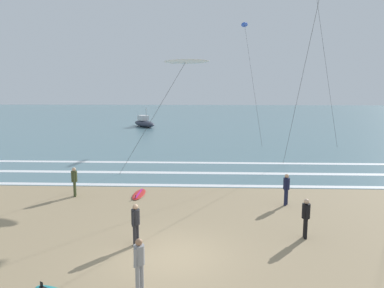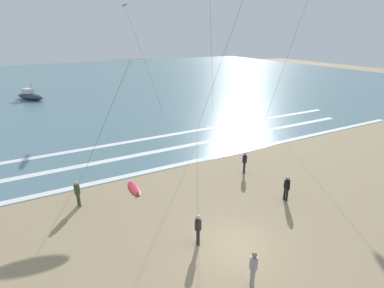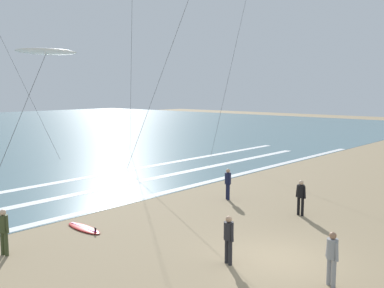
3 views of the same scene
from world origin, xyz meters
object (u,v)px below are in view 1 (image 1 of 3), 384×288
Objects in this scene: surfer_left_far at (306,215)px; kite_white_far_right at (186,62)px; surfer_foreground_main at (286,187)px; surfboard_near_water at (139,194)px; kite_blue_high_right at (245,25)px; surfer_left_near at (74,179)px; surfer_mid_group at (136,221)px; surfer_background_far at (139,260)px; offshore_boat at (144,123)px.

kite_white_far_right is at bearing 114.47° from surfer_left_far.
surfer_foreground_main is 0.21× the size of kite_white_far_right.
surfboard_near_water is 30.20m from kite_blue_high_right.
surfer_left_far is 4.14m from surfer_foreground_main.
surfer_mid_group is at bearing -53.79° from surfer_left_near.
kite_blue_high_right reaches higher than kite_white_far_right.
surfer_mid_group is 3.23m from surfer_background_far.
surfer_left_near is 31.24m from kite_blue_high_right.
surfboard_near_water is at bearing 169.44° from surfer_foreground_main.
surfer_mid_group is 0.76× the size of surfboard_near_water.
offshore_boat is (-13.30, 7.44, -12.26)m from kite_blue_high_right.
surfer_mid_group is 0.12× the size of kite_blue_high_right.
surfer_mid_group is at bearing -80.71° from surfboard_near_water.
surfer_mid_group is 7.59m from surfer_left_near.
surfboard_near_water is at bearing -81.09° from offshore_boat.
surfer_background_far is 43.83m from offshore_boat.
surfboard_near_water is at bearing 143.77° from surfer_left_far.
kite_blue_high_right is 21.44m from kite_white_far_right.
surfer_foreground_main is (0.09, 4.14, 0.00)m from surfer_left_far.
kite_white_far_right reaches higher than surfer_foreground_main.
surfer_left_far is at bearing -90.77° from kite_blue_high_right.
surfer_left_near is (-11.03, 5.19, 0.00)m from surfer_left_far.
offshore_boat reaches higher than surfer_foreground_main.
surfer_left_near is at bearing 154.77° from surfer_left_far.
surfer_foreground_main is at bearing 37.39° from surfer_mid_group.
surfer_left_far and surfer_mid_group have the same top height.
surfboard_near_water is (-7.69, 1.43, -0.91)m from surfer_foreground_main.
offshore_boat is at bearing 93.12° from surfer_left_near.
surfer_foreground_main is at bearing -69.69° from offshore_boat.
surfer_left_far is 12.19m from surfer_left_near.
surfer_mid_group is at bearing -142.61° from surfer_foreground_main.
surfer_left_near is 0.12× the size of kite_blue_high_right.
kite_white_far_right is (2.25, 6.21, 7.46)m from surfboard_near_water.
surfer_mid_group reaches higher than surfboard_near_water.
kite_blue_high_right is (11.45, 26.54, 11.85)m from surfer_left_near.
surfer_left_far is 33.88m from kite_blue_high_right.
surfer_mid_group is at bearing -102.04° from kite_blue_high_right.
kite_white_far_right reaches higher than offshore_boat.
surfer_left_near is 34.03m from offshore_boat.
kite_white_far_right is (1.18, 12.71, 6.55)m from surfer_mid_group.
surfer_background_far is at bearing -145.04° from surfer_left_far.
surfer_background_far is 0.31× the size of offshore_boat.
surfer_left_far is 6.61m from surfer_mid_group.
surfboard_near_water is at bearing -107.06° from kite_blue_high_right.
surfer_left_far is at bearing -91.21° from surfer_foreground_main.
surfer_mid_group is (-6.54, -0.93, 0.00)m from surfer_left_far.
offshore_boat is (-7.03, 43.26, -0.40)m from surfer_background_far.
surfer_background_far is 1.00× the size of surfer_left_near.
offshore_boat is at bearing 110.31° from surfer_foreground_main.
surfboard_near_water is at bearing 99.29° from surfer_mid_group.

